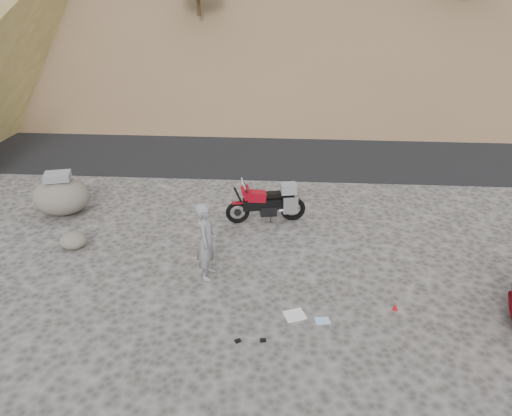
{
  "coord_description": "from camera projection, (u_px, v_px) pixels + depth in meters",
  "views": [
    {
      "loc": [
        0.09,
        -9.87,
        7.18
      ],
      "look_at": [
        -0.63,
        1.66,
        1.0
      ],
      "focal_mm": 35.0,
      "sensor_mm": 36.0,
      "label": 1
    }
  ],
  "objects": [
    {
      "name": "ground",
      "position": [
        278.0,
        277.0,
        12.08
      ],
      "size": [
        140.0,
        140.0,
        0.0
      ],
      "primitive_type": "plane",
      "color": "#3C3A37",
      "rests_on": "ground"
    },
    {
      "name": "road",
      "position": [
        283.0,
        144.0,
        20.0
      ],
      "size": [
        120.0,
        7.0,
        0.05
      ],
      "primitive_type": "cube",
      "color": "black",
      "rests_on": "ground"
    },
    {
      "name": "motorcycle",
      "position": [
        270.0,
        203.0,
        14.24
      ],
      "size": [
        2.3,
        0.92,
        1.38
      ],
      "rotation": [
        0.0,
        0.0,
        0.19
      ],
      "color": "black",
      "rests_on": "ground"
    },
    {
      "name": "man",
      "position": [
        209.0,
        275.0,
        12.14
      ],
      "size": [
        0.52,
        0.75,
        1.98
      ],
      "primitive_type": "imported",
      "rotation": [
        0.0,
        0.0,
        1.51
      ],
      "color": "gray",
      "rests_on": "ground"
    },
    {
      "name": "boulder",
      "position": [
        61.0,
        196.0,
        14.72
      ],
      "size": [
        1.71,
        1.47,
        1.26
      ],
      "rotation": [
        0.0,
        0.0,
        0.04
      ],
      "color": "#5A554D",
      "rests_on": "ground"
    },
    {
      "name": "small_rock",
      "position": [
        73.0,
        240.0,
        13.17
      ],
      "size": [
        0.73,
        0.66,
        0.43
      ],
      "rotation": [
        0.0,
        0.0,
        -0.03
      ],
      "color": "#5A554D",
      "rests_on": "ground"
    },
    {
      "name": "gear_white_cloth",
      "position": [
        295.0,
        315.0,
        10.85
      ],
      "size": [
        0.55,
        0.53,
        0.01
      ],
      "primitive_type": "cube",
      "rotation": [
        0.0,
        0.0,
        0.38
      ],
      "color": "white",
      "rests_on": "ground"
    },
    {
      "name": "gear_funnel",
      "position": [
        395.0,
        307.0,
        10.98
      ],
      "size": [
        0.15,
        0.15,
        0.16
      ],
      "primitive_type": "cone",
      "rotation": [
        0.0,
        0.0,
        -0.26
      ],
      "color": "#B50C14",
      "rests_on": "ground"
    },
    {
      "name": "gear_glove_a",
      "position": [
        263.0,
        340.0,
        10.15
      ],
      "size": [
        0.13,
        0.1,
        0.03
      ],
      "primitive_type": "cube",
      "rotation": [
        0.0,
        0.0,
        0.12
      ],
      "color": "black",
      "rests_on": "ground"
    },
    {
      "name": "gear_glove_b",
      "position": [
        238.0,
        341.0,
        10.13
      ],
      "size": [
        0.14,
        0.14,
        0.04
      ],
      "primitive_type": "cube",
      "rotation": [
        0.0,
        0.0,
        0.64
      ],
      "color": "black",
      "rests_on": "ground"
    },
    {
      "name": "gear_blue_cloth",
      "position": [
        322.0,
        321.0,
        10.69
      ],
      "size": [
        0.35,
        0.28,
        0.01
      ],
      "primitive_type": "cube",
      "rotation": [
        0.0,
        0.0,
        0.16
      ],
      "color": "#98C9EC",
      "rests_on": "ground"
    }
  ]
}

